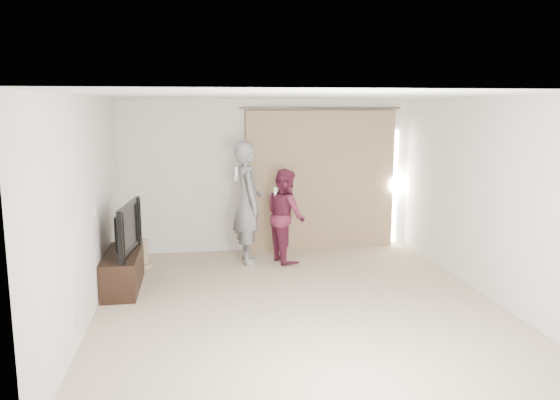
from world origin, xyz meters
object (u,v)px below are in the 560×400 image
(tv_console, at_px, (123,271))
(person_man, at_px, (248,203))
(person_woman, at_px, (286,215))
(tv, at_px, (121,228))

(tv_console, height_order, person_man, person_man)
(person_man, distance_m, person_woman, 0.64)
(tv_console, distance_m, person_woman, 2.66)
(tv_console, bearing_deg, person_woman, 22.01)
(tv, bearing_deg, person_woman, -62.19)
(tv_console, height_order, tv, tv)
(tv_console, xyz_separation_m, tv, (0.00, 0.00, 0.59))
(tv_console, xyz_separation_m, person_woman, (2.43, 0.98, 0.50))
(tv_console, distance_m, person_man, 2.21)
(person_man, height_order, person_woman, person_man)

